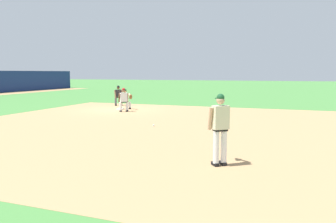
# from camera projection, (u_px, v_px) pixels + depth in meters

# --- Properties ---
(ground_plane) EXTENTS (160.00, 160.00, 0.00)m
(ground_plane) POSITION_uv_depth(u_px,v_px,m) (120.00, 110.00, 21.18)
(ground_plane) COLOR #47843D
(infield_dirt_patch) EXTENTS (18.00, 18.00, 0.01)m
(infield_dirt_patch) POSITION_uv_depth(u_px,v_px,m) (148.00, 126.00, 14.80)
(infield_dirt_patch) COLOR tan
(infield_dirt_patch) RESTS_ON ground
(first_base_bag) EXTENTS (0.38, 0.38, 0.09)m
(first_base_bag) POSITION_uv_depth(u_px,v_px,m) (120.00, 109.00, 21.18)
(first_base_bag) COLOR white
(first_base_bag) RESTS_ON ground
(baseball) EXTENTS (0.07, 0.07, 0.07)m
(baseball) POSITION_uv_depth(u_px,v_px,m) (154.00, 125.00, 14.68)
(baseball) COLOR white
(baseball) RESTS_ON ground
(pitcher) EXTENTS (0.85, 0.57, 1.86)m
(pitcher) POSITION_uv_depth(u_px,v_px,m) (220.00, 125.00, 8.34)
(pitcher) COLOR black
(pitcher) RESTS_ON ground
(first_baseman) EXTENTS (0.78, 1.06, 1.34)m
(first_baseman) POSITION_uv_depth(u_px,v_px,m) (126.00, 98.00, 21.31)
(first_baseman) COLOR black
(first_baseman) RESTS_ON ground
(baserunner) EXTENTS (0.66, 0.68, 1.46)m
(baserunner) POSITION_uv_depth(u_px,v_px,m) (124.00, 99.00, 19.98)
(baserunner) COLOR black
(baserunner) RESTS_ON ground
(umpire) EXTENTS (0.65, 0.68, 1.46)m
(umpire) POSITION_uv_depth(u_px,v_px,m) (118.00, 95.00, 23.65)
(umpire) COLOR black
(umpire) RESTS_ON ground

